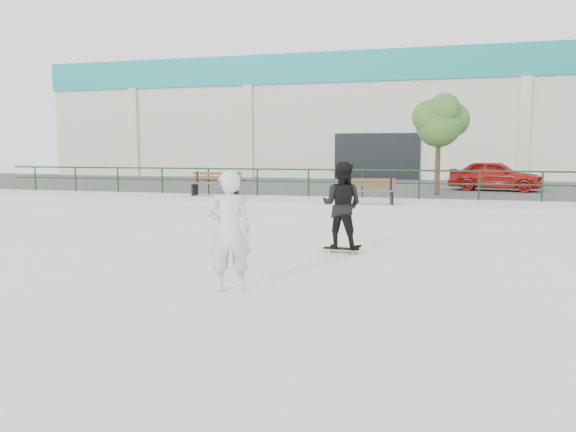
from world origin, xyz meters
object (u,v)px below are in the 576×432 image
(bench_left, at_px, (216,184))
(seated_skater, at_px, (229,231))
(red_car, at_px, (495,175))
(standing_skater, at_px, (342,205))
(bench_right, at_px, (368,191))
(skateboard, at_px, (341,249))
(tree, at_px, (440,120))

(bench_left, bearing_deg, seated_skater, -69.28)
(red_car, relative_size, standing_skater, 2.01)
(bench_left, height_order, standing_skater, standing_skater)
(standing_skater, bearing_deg, red_car, -98.11)
(bench_right, bearing_deg, skateboard, -99.96)
(standing_skater, bearing_deg, tree, -90.80)
(tree, distance_m, red_car, 4.28)
(red_car, bearing_deg, bench_left, 129.03)
(seated_skater, bearing_deg, bench_right, -116.56)
(bench_left, relative_size, skateboard, 2.54)
(skateboard, bearing_deg, red_car, 72.42)
(bench_left, height_order, seated_skater, seated_skater)
(standing_skater, height_order, seated_skater, standing_skater)
(bench_left, bearing_deg, tree, 15.79)
(skateboard, height_order, standing_skater, standing_skater)
(bench_right, xyz_separation_m, standing_skater, (0.21, -5.95, 0.12))
(bench_right, xyz_separation_m, seated_skater, (-0.90, -9.75, 0.04))
(bench_right, height_order, standing_skater, standing_skater)
(bench_left, xyz_separation_m, standing_skater, (6.19, -7.75, 0.09))
(bench_right, height_order, red_car, red_car)
(bench_left, relative_size, red_car, 0.53)
(tree, height_order, seated_skater, tree)
(bench_left, height_order, red_car, red_car)
(bench_left, bearing_deg, bench_right, -19.83)
(red_car, relative_size, skateboard, 4.83)
(bench_right, relative_size, tree, 0.49)
(skateboard, bearing_deg, standing_skater, 63.41)
(tree, relative_size, skateboard, 4.91)
(seated_skater, bearing_deg, standing_skater, -127.54)
(tree, height_order, standing_skater, tree)
(bench_left, height_order, bench_right, bench_left)
(bench_right, distance_m, seated_skater, 9.80)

